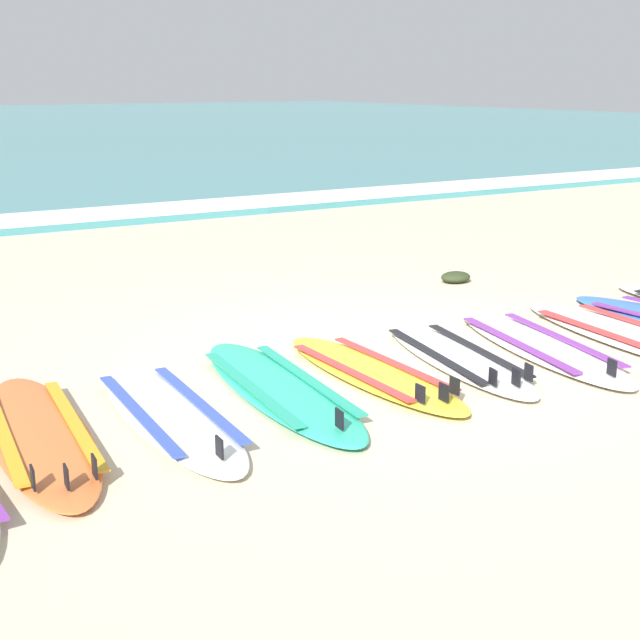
# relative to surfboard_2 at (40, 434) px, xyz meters

# --- Properties ---
(ground_plane) EXTENTS (80.00, 80.00, 0.00)m
(ground_plane) POSITION_rel_surfboard_2_xyz_m (2.59, 0.30, -0.04)
(ground_plane) COLOR beige
(wave_foam_strip) EXTENTS (80.00, 1.32, 0.11)m
(wave_foam_strip) POSITION_rel_surfboard_2_xyz_m (2.59, 7.78, 0.02)
(wave_foam_strip) COLOR white
(wave_foam_strip) RESTS_ON ground
(surfboard_2) EXTENTS (0.73, 2.18, 0.18)m
(surfboard_2) POSITION_rel_surfboard_2_xyz_m (0.00, 0.00, 0.00)
(surfboard_2) COLOR orange
(surfboard_2) RESTS_ON ground
(surfboard_3) EXTENTS (0.63, 2.12, 0.18)m
(surfboard_3) POSITION_rel_surfboard_2_xyz_m (0.75, -0.08, -0.00)
(surfboard_3) COLOR silver
(surfboard_3) RESTS_ON ground
(surfboard_4) EXTENTS (0.76, 2.26, 0.18)m
(surfboard_4) POSITION_rel_surfboard_2_xyz_m (1.54, -0.01, -0.00)
(surfboard_4) COLOR #2DB793
(surfboard_4) RESTS_ON ground
(surfboard_5) EXTENTS (0.51, 1.98, 0.18)m
(surfboard_5) POSITION_rel_surfboard_2_xyz_m (2.23, -0.07, 0.00)
(surfboard_5) COLOR yellow
(surfboard_5) RESTS_ON ground
(surfboard_6) EXTENTS (0.83, 2.02, 0.18)m
(surfboard_6) POSITION_rel_surfboard_2_xyz_m (2.95, -0.10, 0.00)
(surfboard_6) COLOR white
(surfboard_6) RESTS_ON ground
(surfboard_7) EXTENTS (0.96, 2.23, 0.18)m
(surfboard_7) POSITION_rel_surfboard_2_xyz_m (3.68, -0.20, -0.00)
(surfboard_7) COLOR white
(surfboard_7) RESTS_ON ground
(surfboard_8) EXTENTS (0.86, 2.55, 0.18)m
(surfboard_8) POSITION_rel_surfboard_2_xyz_m (4.47, -0.46, -0.00)
(surfboard_8) COLOR white
(surfboard_8) RESTS_ON ground
(seaweed_clump_by_the_boards) EXTENTS (0.32, 0.25, 0.11)m
(seaweed_clump_by_the_boards) POSITION_rel_surfboard_2_xyz_m (4.63, 1.94, 0.02)
(seaweed_clump_by_the_boards) COLOR #2D381E
(seaweed_clump_by_the_boards) RESTS_ON ground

